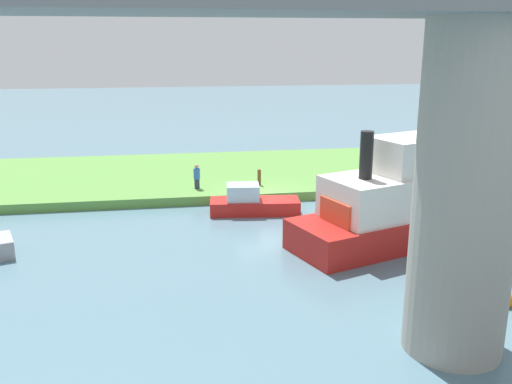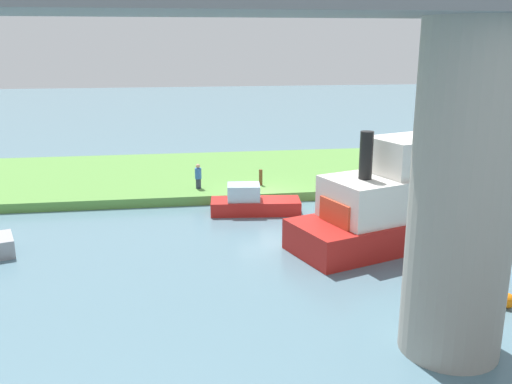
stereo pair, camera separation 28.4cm
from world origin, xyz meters
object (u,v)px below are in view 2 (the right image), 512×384
object	(u,v)px
mooring_post	(261,177)
riverboat_paddlewheel	(406,199)
bridge_pylon	(463,195)
person_on_bank	(198,176)
marker_buoy	(507,300)
skiff_small	(253,203)

from	to	relation	value
mooring_post	riverboat_paddlewheel	world-z (taller)	riverboat_paddlewheel
bridge_pylon	person_on_bank	world-z (taller)	bridge_pylon
mooring_post	marker_buoy	size ratio (longest dim) A/B	1.81
mooring_post	skiff_small	size ratio (longest dim) A/B	0.19
mooring_post	marker_buoy	world-z (taller)	mooring_post
bridge_pylon	mooring_post	bearing A→B (deg)	-81.16
skiff_small	marker_buoy	world-z (taller)	skiff_small
bridge_pylon	riverboat_paddlewheel	bearing A→B (deg)	-104.94
riverboat_paddlewheel	marker_buoy	distance (m)	6.87
bridge_pylon	skiff_small	bearing A→B (deg)	-74.95
riverboat_paddlewheel	mooring_post	bearing A→B (deg)	-59.54
bridge_pylon	mooring_post	distance (m)	17.79
skiff_small	person_on_bank	bearing A→B (deg)	-53.21
person_on_bank	mooring_post	bearing A→B (deg)	-177.01
skiff_small	marker_buoy	bearing A→B (deg)	120.44
bridge_pylon	mooring_post	xyz separation A→B (m)	(2.68, -17.22, -3.57)
mooring_post	riverboat_paddlewheel	bearing A→B (deg)	120.46
skiff_small	marker_buoy	size ratio (longest dim) A/B	9.28
bridge_pylon	person_on_bank	distance (m)	18.44
bridge_pylon	mooring_post	world-z (taller)	bridge_pylon
person_on_bank	skiff_small	world-z (taller)	person_on_bank
riverboat_paddlewheel	marker_buoy	bearing A→B (deg)	96.79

